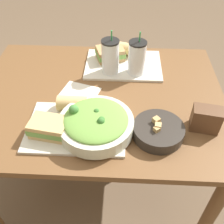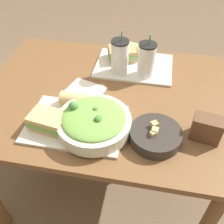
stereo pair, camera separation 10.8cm
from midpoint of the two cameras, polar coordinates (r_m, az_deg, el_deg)
name	(u,v)px [view 1 (the left image)]	position (r m, az deg, el deg)	size (l,w,h in m)	color
ground_plane	(103,182)	(1.82, -3.72, -15.03)	(12.00, 12.00, 0.00)	brown
dining_table	(100,112)	(1.31, -5.00, -0.12)	(1.18, 0.89, 0.76)	brown
tray_near	(77,128)	(1.09, -10.54, -3.49)	(0.40, 0.28, 0.01)	beige
tray_far	(123,65)	(1.43, 0.28, 10.17)	(0.40, 0.28, 0.01)	beige
salad_bowl	(96,123)	(1.04, -6.53, -2.53)	(0.30, 0.30, 0.10)	beige
soup_bowl	(158,131)	(1.04, 7.12, -4.18)	(0.20, 0.20, 0.07)	#2D2823
sandwich_near	(49,127)	(1.07, -16.34, -3.34)	(0.17, 0.13, 0.06)	tan
baguette_near	(73,103)	(1.14, -11.21, 1.73)	(0.13, 0.07, 0.07)	tan
sandwich_far	(110,53)	(1.45, -2.57, 12.55)	(0.17, 0.15, 0.06)	tan
baguette_far	(124,48)	(1.49, 0.52, 13.60)	(0.14, 0.10, 0.07)	tan
drink_cup_dark	(110,58)	(1.32, -2.76, 11.65)	(0.09, 0.09, 0.23)	silver
drink_cup_red	(137,59)	(1.32, 3.04, 11.44)	(0.09, 0.09, 0.22)	silver
chip_bag	(206,119)	(1.09, 17.11, -1.61)	(0.12, 0.09, 0.10)	brown
napkin_folded	(80,92)	(1.27, -9.39, 4.23)	(0.20, 0.17, 0.00)	silver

